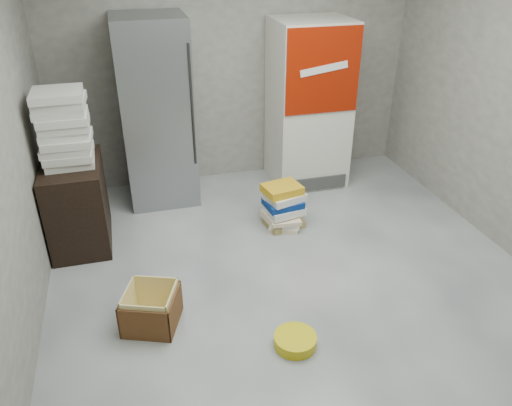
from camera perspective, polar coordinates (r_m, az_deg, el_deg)
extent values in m
plane|color=beige|center=(4.04, 5.95, -11.28)|extent=(5.00, 5.00, 0.00)
cube|color=#9D978D|center=(5.62, -2.59, 16.55)|extent=(4.00, 0.04, 2.80)
cube|color=gray|center=(5.26, -11.31, 10.08)|extent=(0.70, 0.70, 1.90)
cylinder|color=#333333|center=(4.90, -7.31, 10.87)|extent=(0.02, 0.02, 1.19)
cube|color=silver|center=(5.61, 6.01, 11.13)|extent=(0.80, 0.70, 1.80)
cube|color=#8E1603|center=(5.17, 7.71, 14.69)|extent=(0.78, 0.02, 0.85)
cube|color=white|center=(5.15, 7.80, 14.94)|extent=(0.50, 0.01, 0.14)
cube|color=#3F3F3F|center=(5.60, 6.88, 2.20)|extent=(0.70, 0.02, 0.15)
cube|color=black|center=(4.82, -19.73, -0.07)|extent=(0.50, 0.80, 0.80)
cube|color=silver|center=(4.64, -20.45, 4.67)|extent=(0.41, 0.41, 0.06)
cube|color=silver|center=(4.60, -20.58, 5.32)|extent=(0.41, 0.41, 0.06)
cube|color=silver|center=(4.58, -20.84, 6.08)|extent=(0.41, 0.41, 0.06)
cube|color=silver|center=(4.55, -20.75, 6.83)|extent=(0.41, 0.41, 0.06)
cube|color=silver|center=(4.56, -21.09, 7.67)|extent=(0.42, 0.42, 0.06)
cube|color=silver|center=(4.53, -21.05, 8.43)|extent=(0.40, 0.40, 0.06)
cube|color=silver|center=(4.49, -21.23, 9.14)|extent=(0.40, 0.40, 0.06)
cube|color=silver|center=(4.49, -21.55, 9.94)|extent=(0.40, 0.40, 0.06)
cube|color=silver|center=(4.47, -21.53, 10.75)|extent=(0.42, 0.42, 0.06)
cube|color=silver|center=(4.43, -21.83, 11.46)|extent=(0.40, 0.40, 0.06)
cube|color=#9F8B4D|center=(4.96, 3.20, -2.20)|extent=(0.39, 0.33, 0.07)
cube|color=beige|center=(4.94, 2.93, -1.36)|extent=(0.39, 0.33, 0.07)
cube|color=white|center=(4.89, 3.28, -0.76)|extent=(0.39, 0.33, 0.08)
cube|color=navy|center=(4.86, 3.10, -0.02)|extent=(0.38, 0.32, 0.06)
cube|color=white|center=(4.84, 3.29, 0.75)|extent=(0.41, 0.36, 0.07)
cube|color=gold|center=(4.81, 3.00, 1.59)|extent=(0.40, 0.34, 0.08)
cube|color=beige|center=(4.92, 3.16, -2.67)|extent=(0.35, 0.31, 0.04)
cube|color=white|center=(4.90, 3.24, -2.22)|extent=(0.34, 0.29, 0.05)
cube|color=beige|center=(4.86, 3.31, -1.91)|extent=(0.31, 0.25, 0.04)
cube|color=gold|center=(3.91, -11.69, -13.24)|extent=(0.46, 0.46, 0.01)
cube|color=brown|center=(3.96, -11.13, -10.11)|extent=(0.36, 0.14, 0.27)
cube|color=brown|center=(3.70, -12.69, -13.62)|extent=(0.36, 0.14, 0.27)
cube|color=brown|center=(3.89, -14.52, -11.50)|extent=(0.14, 0.36, 0.27)
cube|color=brown|center=(3.78, -9.17, -12.09)|extent=(0.14, 0.36, 0.27)
cube|color=gold|center=(3.94, -11.22, -10.05)|extent=(0.33, 0.13, 0.31)
cube|color=gold|center=(3.70, -12.65, -13.24)|extent=(0.33, 0.13, 0.31)
cube|color=gold|center=(3.87, -14.32, -11.32)|extent=(0.13, 0.33, 0.31)
cube|color=gold|center=(3.78, -9.43, -11.85)|extent=(0.13, 0.33, 0.31)
cylinder|color=gold|center=(3.66, 4.50, -15.41)|extent=(0.33, 0.33, 0.08)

